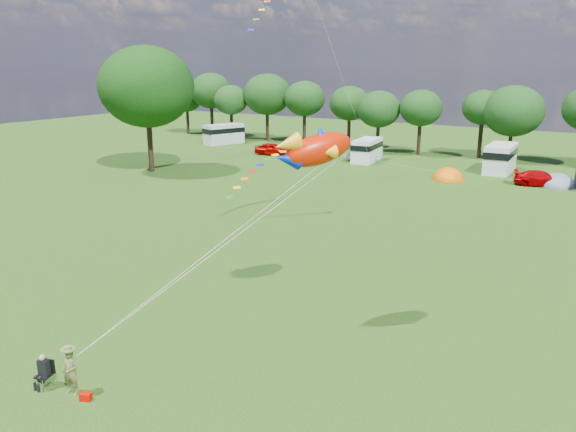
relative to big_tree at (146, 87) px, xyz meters
The scene contains 16 objects.
ground_plane 42.02m from the big_tree, 43.03° to the right, with size 180.00×180.00×0.00m, color black.
tree_line 44.52m from the big_tree, 37.40° to the left, with size 102.98×10.98×10.27m.
big_tree is the anchor object (origin of this frame).
car_a 18.86m from the big_tree, 72.45° to the left, with size 1.85×4.69×1.56m, color #9C0300.
car_b 26.12m from the big_tree, 47.51° to the left, with size 1.30×3.48×1.23m, color gray.
car_c 40.81m from the big_tree, 21.21° to the left, with size 2.03×4.84×1.45m, color #A80003.
campervan_a 23.19m from the big_tree, 107.29° to the left, with size 4.25×6.25×2.82m.
campervan_b 26.30m from the big_tree, 46.76° to the left, with size 2.93×5.69×2.68m.
campervan_c 38.58m from the big_tree, 31.52° to the left, with size 2.84×6.19×2.99m.
tent_orange 32.72m from the big_tree, 23.75° to the left, with size 3.14×3.44×2.46m.
tent_greyblue 42.41m from the big_tree, 21.33° to the left, with size 3.41×3.73×2.54m.
kite_flyer 43.86m from the big_tree, 48.61° to the right, with size 0.64×0.42×1.74m, color brown.
camp_chair 43.25m from the big_tree, 50.03° to the right, with size 0.64×0.65×1.31m.
kite_bag 44.51m from the big_tree, 47.89° to the right, with size 0.38×0.26×0.27m, color #BF0800.
fish_kite 40.22m from the big_tree, 34.73° to the right, with size 2.94×3.60×1.99m.
streamer_kite_b 23.22m from the big_tree, 21.64° to the right, with size 4.25×4.81×3.84m.
Camera 1 is at (14.56, -15.37, 11.60)m, focal length 35.00 mm.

